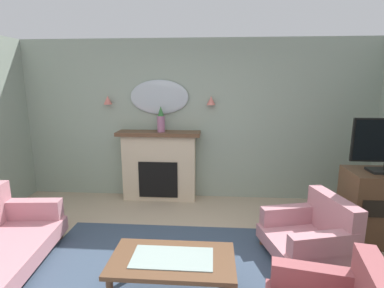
{
  "coord_description": "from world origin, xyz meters",
  "views": [
    {
      "loc": [
        0.29,
        -2.35,
        1.97
      ],
      "look_at": [
        0.03,
        1.35,
        1.18
      ],
      "focal_mm": 27.85,
      "sensor_mm": 36.0,
      "label": 1
    }
  ],
  "objects_px": {
    "armchair_near_fireplace": "(312,232)",
    "wall_mirror": "(159,97)",
    "mantel_vase_left": "(161,120)",
    "wall_sconce_left": "(108,100)",
    "coffee_table": "(172,264)",
    "fireplace": "(159,166)",
    "wall_sconce_right": "(211,101)",
    "tv_cabinet": "(379,207)"
  },
  "relations": [
    {
      "from": "armchair_near_fireplace",
      "to": "wall_mirror",
      "type": "bearing_deg",
      "value": 139.34
    },
    {
      "from": "mantel_vase_left",
      "to": "armchair_near_fireplace",
      "type": "relative_size",
      "value": 0.42
    },
    {
      "from": "armchair_near_fireplace",
      "to": "wall_sconce_left",
      "type": "bearing_deg",
      "value": 149.6
    },
    {
      "from": "wall_sconce_left",
      "to": "coffee_table",
      "type": "bearing_deg",
      "value": -60.69
    },
    {
      "from": "mantel_vase_left",
      "to": "coffee_table",
      "type": "distance_m",
      "value": 2.61
    },
    {
      "from": "wall_sconce_left",
      "to": "fireplace",
      "type": "bearing_deg",
      "value": -6.16
    },
    {
      "from": "mantel_vase_left",
      "to": "coffee_table",
      "type": "relative_size",
      "value": 0.38
    },
    {
      "from": "mantel_vase_left",
      "to": "armchair_near_fireplace",
      "type": "xyz_separation_m",
      "value": [
        1.96,
        -1.56,
        -1.04
      ]
    },
    {
      "from": "wall_mirror",
      "to": "wall_sconce_right",
      "type": "distance_m",
      "value": 0.85
    },
    {
      "from": "mantel_vase_left",
      "to": "armchair_near_fireplace",
      "type": "height_order",
      "value": "mantel_vase_left"
    },
    {
      "from": "wall_sconce_right",
      "to": "armchair_near_fireplace",
      "type": "distance_m",
      "value": 2.45
    },
    {
      "from": "fireplace",
      "to": "tv_cabinet",
      "type": "height_order",
      "value": "fireplace"
    },
    {
      "from": "fireplace",
      "to": "mantel_vase_left",
      "type": "bearing_deg",
      "value": -29.53
    },
    {
      "from": "wall_sconce_right",
      "to": "wall_mirror",
      "type": "bearing_deg",
      "value": 176.63
    },
    {
      "from": "armchair_near_fireplace",
      "to": "tv_cabinet",
      "type": "relative_size",
      "value": 1.1
    },
    {
      "from": "fireplace",
      "to": "tv_cabinet",
      "type": "distance_m",
      "value": 3.16
    },
    {
      "from": "coffee_table",
      "to": "tv_cabinet",
      "type": "xyz_separation_m",
      "value": [
        2.4,
        1.25,
        0.07
      ]
    },
    {
      "from": "fireplace",
      "to": "wall_mirror",
      "type": "bearing_deg",
      "value": 90.0
    },
    {
      "from": "mantel_vase_left",
      "to": "wall_sconce_right",
      "type": "bearing_deg",
      "value": 8.53
    },
    {
      "from": "wall_mirror",
      "to": "armchair_near_fireplace",
      "type": "relative_size",
      "value": 0.97
    },
    {
      "from": "wall_mirror",
      "to": "wall_sconce_left",
      "type": "distance_m",
      "value": 0.85
    },
    {
      "from": "coffee_table",
      "to": "tv_cabinet",
      "type": "bearing_deg",
      "value": 27.58
    },
    {
      "from": "fireplace",
      "to": "mantel_vase_left",
      "type": "height_order",
      "value": "mantel_vase_left"
    },
    {
      "from": "wall_mirror",
      "to": "tv_cabinet",
      "type": "height_order",
      "value": "wall_mirror"
    },
    {
      "from": "wall_sconce_right",
      "to": "mantel_vase_left",
      "type": "bearing_deg",
      "value": -171.47
    },
    {
      "from": "mantel_vase_left",
      "to": "wall_mirror",
      "type": "xyz_separation_m",
      "value": [
        -0.05,
        0.17,
        0.36
      ]
    },
    {
      "from": "wall_mirror",
      "to": "tv_cabinet",
      "type": "bearing_deg",
      "value": -23.63
    },
    {
      "from": "mantel_vase_left",
      "to": "wall_mirror",
      "type": "height_order",
      "value": "wall_mirror"
    },
    {
      "from": "wall_sconce_right",
      "to": "armchair_near_fireplace",
      "type": "xyz_separation_m",
      "value": [
        1.16,
        -1.68,
        -1.35
      ]
    },
    {
      "from": "wall_mirror",
      "to": "wall_sconce_right",
      "type": "relative_size",
      "value": 6.86
    },
    {
      "from": "wall_sconce_right",
      "to": "coffee_table",
      "type": "bearing_deg",
      "value": -96.91
    },
    {
      "from": "wall_sconce_left",
      "to": "armchair_near_fireplace",
      "type": "relative_size",
      "value": 0.14
    },
    {
      "from": "armchair_near_fireplace",
      "to": "tv_cabinet",
      "type": "xyz_separation_m",
      "value": [
        0.93,
        0.44,
        0.15
      ]
    },
    {
      "from": "wall_sconce_right",
      "to": "fireplace",
      "type": "bearing_deg",
      "value": -173.84
    },
    {
      "from": "mantel_vase_left",
      "to": "tv_cabinet",
      "type": "bearing_deg",
      "value": -21.12
    },
    {
      "from": "wall_mirror",
      "to": "wall_sconce_left",
      "type": "relative_size",
      "value": 6.86
    },
    {
      "from": "tv_cabinet",
      "to": "wall_mirror",
      "type": "bearing_deg",
      "value": 156.37
    },
    {
      "from": "mantel_vase_left",
      "to": "wall_mirror",
      "type": "bearing_deg",
      "value": 106.39
    },
    {
      "from": "fireplace",
      "to": "wall_sconce_left",
      "type": "distance_m",
      "value": 1.38
    },
    {
      "from": "wall_mirror",
      "to": "wall_sconce_left",
      "type": "bearing_deg",
      "value": -176.63
    },
    {
      "from": "fireplace",
      "to": "tv_cabinet",
      "type": "bearing_deg",
      "value": -21.27
    },
    {
      "from": "coffee_table",
      "to": "mantel_vase_left",
      "type": "bearing_deg",
      "value": 101.87
    }
  ]
}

